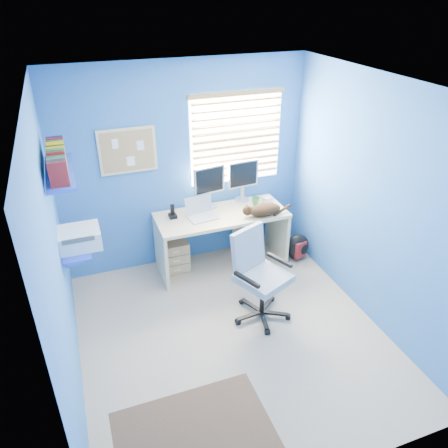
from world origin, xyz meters
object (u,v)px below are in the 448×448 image
object	(u,v)px
office_chair	(259,286)
tower_pc	(247,244)
desk	(221,240)
cat	(265,210)
laptop	(203,210)

from	to	relation	value
office_chair	tower_pc	bearing A→B (deg)	73.75
desk	tower_pc	xyz separation A→B (m)	(0.36, 0.02, -0.14)
desk	cat	xyz separation A→B (m)	(0.47, -0.21, 0.44)
desk	cat	bearing A→B (deg)	-23.74
laptop	cat	distance (m)	0.74
laptop	desk	bearing A→B (deg)	-1.76
laptop	office_chair	size ratio (longest dim) A/B	0.33
tower_pc	cat	bearing A→B (deg)	-69.56
laptop	cat	world-z (taller)	laptop
office_chair	desk	bearing A→B (deg)	92.72
laptop	tower_pc	distance (m)	0.87
desk	office_chair	world-z (taller)	office_chair
laptop	office_chair	world-z (taller)	office_chair
desk	office_chair	distance (m)	1.03
tower_pc	office_chair	world-z (taller)	office_chair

